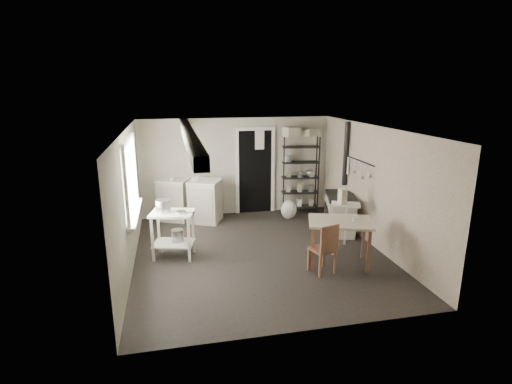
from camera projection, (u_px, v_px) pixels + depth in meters
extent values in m
plane|color=black|center=(259.00, 253.00, 7.43)|extent=(5.00, 5.00, 0.00)
plane|color=white|center=(260.00, 129.00, 6.84)|extent=(5.00, 5.00, 0.00)
cube|color=#BDB9A1|center=(236.00, 167.00, 9.49)|extent=(4.50, 0.02, 2.30)
cube|color=#BDB9A1|center=(305.00, 247.00, 4.77)|extent=(4.50, 0.02, 2.30)
cube|color=#BDB9A1|center=(129.00, 201.00, 6.67)|extent=(0.02, 5.00, 2.30)
cube|color=#BDB9A1|center=(375.00, 187.00, 7.59)|extent=(0.02, 5.00, 2.30)
cylinder|color=#A6A6A8|center=(163.00, 207.00, 7.03)|extent=(0.34, 0.34, 0.28)
cylinder|color=#A6A6A8|center=(181.00, 214.00, 6.98)|extent=(0.21, 0.21, 0.10)
cylinder|color=#A6A6A8|center=(178.00, 236.00, 7.22)|extent=(0.28, 0.28, 0.24)
imported|color=white|center=(195.00, 181.00, 8.96)|extent=(0.30, 0.30, 0.07)
imported|color=white|center=(171.00, 181.00, 8.84)|extent=(0.14, 0.14, 0.09)
imported|color=white|center=(286.00, 156.00, 9.54)|extent=(0.13, 0.13, 0.21)
cube|color=beige|center=(291.00, 130.00, 9.30)|extent=(0.39, 0.36, 0.23)
cube|color=beige|center=(311.00, 130.00, 9.43)|extent=(0.32, 0.30, 0.17)
cube|color=beige|center=(343.00, 195.00, 7.57)|extent=(0.12, 0.19, 0.28)
imported|color=white|center=(354.00, 221.00, 6.73)|extent=(0.13, 0.13, 0.09)
ellipsoid|color=silver|center=(289.00, 209.00, 9.28)|extent=(0.41, 0.37, 0.44)
cylinder|color=white|center=(334.00, 250.00, 7.37)|extent=(0.11, 0.11, 0.14)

